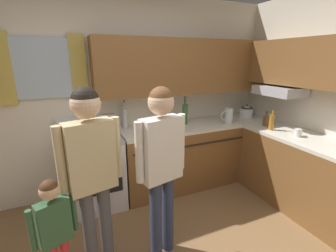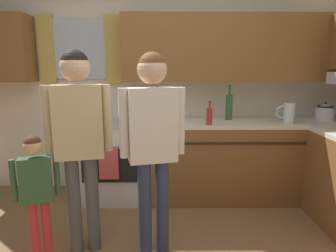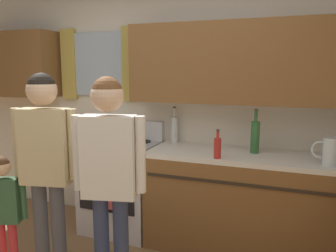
% 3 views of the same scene
% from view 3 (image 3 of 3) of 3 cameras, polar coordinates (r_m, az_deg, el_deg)
% --- Properties ---
extents(back_wall_unit, '(4.60, 0.42, 2.60)m').
position_cam_3_polar(back_wall_unit, '(3.50, 0.48, 6.51)').
color(back_wall_unit, silver).
rests_on(back_wall_unit, ground).
extents(kitchen_counter_run, '(2.28, 2.19, 0.90)m').
position_cam_3_polar(kitchen_counter_run, '(2.83, 23.93, -16.22)').
color(kitchen_counter_run, brown).
rests_on(kitchen_counter_run, ground).
extents(stove_oven, '(0.71, 0.67, 1.10)m').
position_cam_3_polar(stove_oven, '(3.62, -7.58, -9.55)').
color(stove_oven, silver).
rests_on(stove_oven, ground).
extents(bottle_sauce_red, '(0.06, 0.06, 0.25)m').
position_cam_3_polar(bottle_sauce_red, '(2.91, 8.16, -3.51)').
color(bottle_sauce_red, red).
rests_on(bottle_sauce_red, kitchen_counter_run).
extents(bottle_wine_green, '(0.08, 0.08, 0.39)m').
position_cam_3_polar(bottle_wine_green, '(3.14, 14.17, -1.63)').
color(bottle_wine_green, '#2D6633').
rests_on(bottle_wine_green, kitchen_counter_run).
extents(bottle_tall_clear, '(0.07, 0.07, 0.37)m').
position_cam_3_polar(bottle_tall_clear, '(3.49, 1.04, -0.47)').
color(bottle_tall_clear, silver).
rests_on(bottle_tall_clear, kitchen_counter_run).
extents(water_pitcher, '(0.19, 0.11, 0.22)m').
position_cam_3_polar(water_pitcher, '(2.93, 25.03, -3.85)').
color(water_pitcher, silver).
rests_on(water_pitcher, kitchen_counter_run).
extents(adult_holding_child, '(0.49, 0.23, 1.61)m').
position_cam_3_polar(adult_holding_child, '(2.71, -19.54, -4.44)').
color(adult_holding_child, '#4C4C51').
rests_on(adult_holding_child, ground).
extents(adult_in_plaid, '(0.48, 0.23, 1.59)m').
position_cam_3_polar(adult_in_plaid, '(2.35, -9.68, -6.44)').
color(adult_in_plaid, '#2D3856').
rests_on(adult_in_plaid, ground).
extents(small_child, '(0.32, 0.17, 1.00)m').
position_cam_3_polar(small_child, '(2.93, -25.37, -11.68)').
color(small_child, red).
rests_on(small_child, ground).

